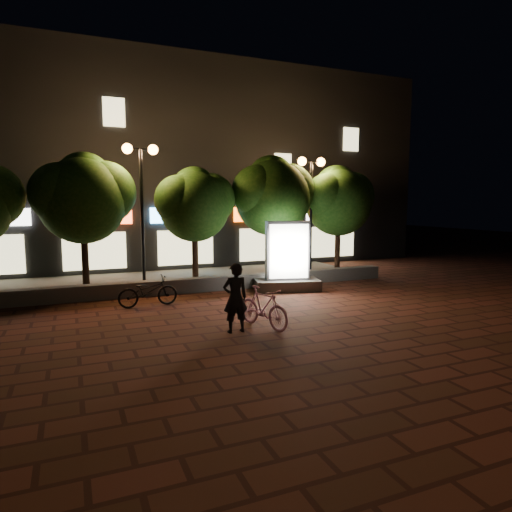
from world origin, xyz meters
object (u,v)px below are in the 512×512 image
tree_right (273,193)px  street_lamp_left (141,179)px  tree_mid (195,202)px  street_lamp_right (311,186)px  ad_kiosk (287,262)px  scooter_pink (263,307)px  rider (235,298)px  tree_left (84,195)px  scooter_parked (148,291)px  tree_far_right (339,198)px

tree_right → street_lamp_left: bearing=-177.2°
tree_mid → street_lamp_right: (4.95, -0.26, 0.68)m
ad_kiosk → scooter_pink: bearing=-123.6°
ad_kiosk → rider: bearing=-129.8°
tree_left → scooter_pink: bearing=-59.1°
tree_left → scooter_parked: size_ratio=2.70×
tree_mid → scooter_pink: size_ratio=2.55×
tree_mid → street_lamp_right: size_ratio=0.90×
tree_mid → scooter_parked: size_ratio=2.48×
ad_kiosk → scooter_pink: ad_kiosk is taller
tree_right → street_lamp_right: tree_right is taller
street_lamp_left → scooter_parked: street_lamp_left is taller
tree_mid → tree_far_right: tree_far_right is taller
street_lamp_right → scooter_pink: street_lamp_right is taller
scooter_parked → rider: bearing=-159.7°
tree_left → tree_mid: size_ratio=1.09×
street_lamp_left → scooter_parked: 4.57m
tree_left → tree_far_right: (10.50, -0.00, -0.08)m
scooter_parked → street_lamp_right: bearing=-71.5°
tree_far_right → ad_kiosk: tree_far_right is taller
street_lamp_left → street_lamp_right: size_ratio=1.04×
tree_far_right → rider: 10.26m
tree_far_right → street_lamp_right: bearing=-170.4°
scooter_pink → rider: size_ratio=1.02×
tree_right → rider: (-4.13, -6.74, -2.70)m
tree_mid → tree_left: bearing=180.0°
tree_right → street_lamp_left: size_ratio=0.98×
tree_right → rider: 8.35m
rider → tree_left: bearing=-64.4°
rider → ad_kiosk: bearing=-129.4°
street_lamp_right → ad_kiosk: bearing=-135.2°
tree_left → rider: size_ratio=2.83×
street_lamp_left → ad_kiosk: (4.80, -2.19, -3.01)m
tree_left → tree_right: bearing=0.0°
tree_mid → ad_kiosk: (2.75, -2.45, -2.20)m
tree_right → tree_mid: bearing=-180.0°
tree_far_right → rider: bearing=-137.4°
tree_left → tree_far_right: bearing=-0.0°
tree_far_right → scooter_pink: bearing=-134.6°
street_lamp_left → scooter_pink: 7.53m
tree_mid → rider: bearing=-97.0°
rider → scooter_pink: bearing=-171.4°
scooter_parked → scooter_pink: bearing=-149.0°
tree_left → tree_mid: (4.00, -0.00, -0.23)m
street_lamp_right → street_lamp_left: bearing=180.0°
tree_left → rider: (3.17, -6.74, -2.58)m
tree_right → tree_far_right: 3.20m
scooter_pink → scooter_parked: scooter_pink is taller
tree_left → scooter_parked: bearing=-62.5°
rider → tree_far_right: bearing=-137.0°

